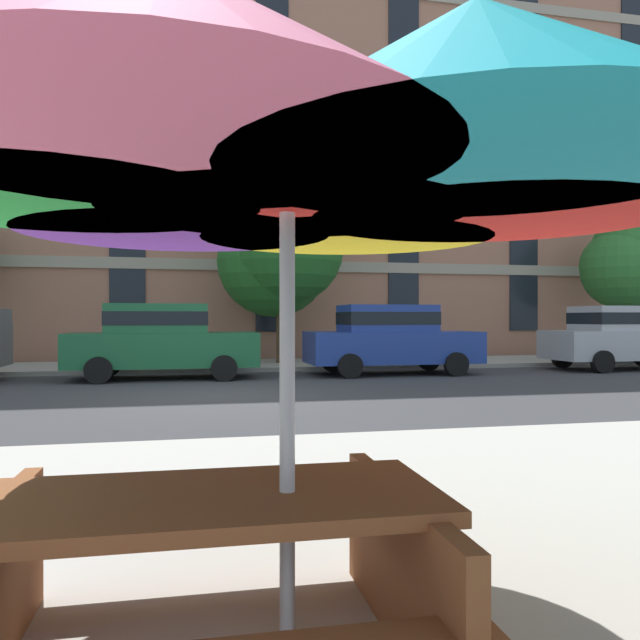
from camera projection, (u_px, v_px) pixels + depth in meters
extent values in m
plane|color=#38383A|center=(212.00, 397.00, 11.18)|extent=(120.00, 120.00, 0.00)
cube|color=#9E998E|center=(203.00, 366.00, 17.83)|extent=(56.00, 3.60, 0.12)
cube|color=#A87056|center=(198.00, 125.00, 25.82)|extent=(37.00, 12.00, 19.20)
cube|color=#9E937F|center=(202.00, 264.00, 19.93)|extent=(36.26, 0.08, 0.36)
cube|color=#9E937F|center=(201.00, 166.00, 19.92)|extent=(36.26, 0.08, 0.36)
cube|color=#9E937F|center=(201.00, 68.00, 19.91)|extent=(36.26, 0.08, 0.36)
cube|color=black|center=(127.00, 49.00, 19.43)|extent=(1.10, 0.06, 18.00)
cube|color=black|center=(272.00, 62.00, 20.41)|extent=(1.10, 0.06, 18.00)
cube|color=black|center=(404.00, 73.00, 21.38)|extent=(1.10, 0.06, 18.00)
cube|color=black|center=(524.00, 84.00, 22.36)|extent=(1.10, 0.06, 18.00)
cube|color=black|center=(634.00, 94.00, 23.33)|extent=(1.10, 0.06, 18.00)
cube|color=#195933|center=(164.00, 349.00, 14.59)|extent=(4.40, 1.76, 0.80)
cube|color=#195933|center=(158.00, 318.00, 14.55)|extent=(2.30, 1.55, 0.68)
cube|color=black|center=(158.00, 318.00, 14.55)|extent=(2.32, 1.57, 0.32)
cylinder|color=black|center=(220.00, 363.00, 15.73)|extent=(0.60, 0.22, 0.60)
cylinder|color=black|center=(224.00, 368.00, 14.01)|extent=(0.60, 0.22, 0.60)
cylinder|color=black|center=(109.00, 364.00, 15.16)|extent=(0.60, 0.22, 0.60)
cylinder|color=black|center=(98.00, 370.00, 13.44)|extent=(0.60, 0.22, 0.60)
cube|color=navy|center=(392.00, 347.00, 15.79)|extent=(4.40, 1.76, 0.80)
cube|color=navy|center=(387.00, 318.00, 15.75)|extent=(2.30, 1.55, 0.68)
cube|color=black|center=(387.00, 318.00, 15.75)|extent=(2.32, 1.57, 0.32)
cylinder|color=black|center=(429.00, 360.00, 16.94)|extent=(0.60, 0.22, 0.60)
cylinder|color=black|center=(456.00, 364.00, 15.22)|extent=(0.60, 0.22, 0.60)
cylinder|color=black|center=(333.00, 361.00, 16.36)|extent=(0.60, 0.22, 0.60)
cylinder|color=black|center=(350.00, 366.00, 14.64)|extent=(0.60, 0.22, 0.60)
cube|color=#A8AAB2|center=(624.00, 345.00, 17.23)|extent=(4.40, 1.76, 0.80)
cube|color=#A8AAB2|center=(620.00, 318.00, 17.20)|extent=(2.30, 1.55, 0.68)
cube|color=black|center=(620.00, 318.00, 17.20)|extent=(2.32, 1.57, 0.32)
cylinder|color=black|center=(562.00, 358.00, 17.81)|extent=(0.60, 0.22, 0.60)
cylinder|color=black|center=(602.00, 362.00, 16.09)|extent=(0.60, 0.22, 0.60)
cylinder|color=#4C3823|center=(282.00, 329.00, 18.32)|extent=(0.36, 0.36, 2.27)
sphere|color=#236023|center=(280.00, 236.00, 18.26)|extent=(3.30, 3.30, 3.30)
sphere|color=#236023|center=(274.00, 261.00, 18.61)|extent=(3.41, 3.41, 3.41)
sphere|color=#236023|center=(287.00, 249.00, 18.15)|extent=(3.34, 3.34, 3.34)
cylinder|color=#4C3823|center=(628.00, 326.00, 20.75)|extent=(0.25, 0.25, 2.39)
sphere|color=#2D702D|center=(632.00, 251.00, 20.85)|extent=(2.65, 2.65, 2.65)
sphere|color=#2D702D|center=(622.00, 269.00, 20.65)|extent=(2.69, 2.69, 2.69)
sphere|color=#2D702D|center=(615.00, 266.00, 20.92)|extent=(2.30, 2.30, 2.30)
sphere|color=#2D702D|center=(639.00, 265.00, 20.63)|extent=(2.34, 2.34, 2.34)
cylinder|color=silver|center=(287.00, 386.00, 2.37)|extent=(0.06, 0.06, 2.35)
cone|color=red|center=(490.00, 159.00, 2.54)|extent=(1.50, 1.50, 0.50)
cone|color=yellow|center=(346.00, 191.00, 3.18)|extent=(1.50, 1.50, 0.50)
cone|color=#662D9E|center=(177.00, 183.00, 3.00)|extent=(1.50, 1.50, 0.50)
cone|color=green|center=(51.00, 133.00, 2.18)|extent=(1.50, 1.50, 0.50)
cone|color=#E5668C|center=(167.00, 58.00, 1.55)|extent=(1.50, 1.50, 0.50)
cone|color=#199EB2|center=(477.00, 85.00, 1.73)|extent=(1.50, 1.50, 0.50)
cone|color=red|center=(287.00, 137.00, 2.36)|extent=(1.43, 1.43, 0.58)
cube|color=brown|center=(206.00, 502.00, 2.33)|extent=(1.81, 0.83, 0.06)
cube|color=brown|center=(204.00, 526.00, 2.94)|extent=(1.80, 0.31, 0.05)
cube|color=brown|center=(401.00, 581.00, 2.49)|extent=(0.10, 1.40, 0.74)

